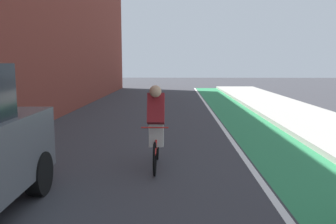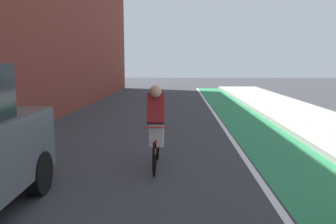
# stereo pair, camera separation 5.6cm
# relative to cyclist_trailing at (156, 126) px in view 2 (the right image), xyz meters

# --- Properties ---
(ground_plane) EXTENTS (78.50, 78.50, 0.00)m
(ground_plane) POSITION_rel_cyclist_trailing_xyz_m (-0.03, 1.27, -0.80)
(ground_plane) COLOR #38383D
(bike_lane_paint) EXTENTS (1.60, 35.68, 0.00)m
(bike_lane_paint) POSITION_rel_cyclist_trailing_xyz_m (2.72, 3.27, -0.80)
(bike_lane_paint) COLOR #2D8451
(bike_lane_paint) RESTS_ON ground
(lane_divider_stripe) EXTENTS (0.12, 35.68, 0.00)m
(lane_divider_stripe) POSITION_rel_cyclist_trailing_xyz_m (1.82, 3.27, -0.80)
(lane_divider_stripe) COLOR white
(lane_divider_stripe) RESTS_ON ground
(cyclist_trailing) EXTENTS (0.48, 1.66, 1.58)m
(cyclist_trailing) POSITION_rel_cyclist_trailing_xyz_m (0.00, 0.00, 0.00)
(cyclist_trailing) COLOR black
(cyclist_trailing) RESTS_ON ground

